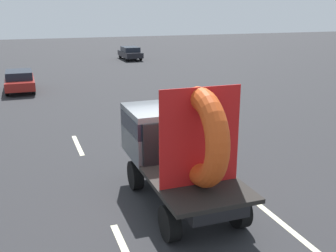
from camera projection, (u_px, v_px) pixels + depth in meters
name	position (u px, v px, depth m)	size (l,w,h in m)	color
ground_plane	(173.00, 197.00, 10.81)	(120.00, 120.00, 0.00)	#28282B
flatbed_truck	(175.00, 142.00, 10.39)	(2.02, 4.50, 3.27)	black
distant_sedan	(20.00, 80.00, 24.22)	(1.65, 3.86, 1.26)	black
lane_dash_left_far	(78.00, 145.00, 14.89)	(2.34, 0.16, 0.01)	beige
lane_dash_right_near	(285.00, 226.00, 9.38)	(2.85, 0.16, 0.01)	beige
lane_dash_right_far	(173.00, 135.00, 16.08)	(2.07, 0.16, 0.01)	beige
oncoming_car	(130.00, 53.00, 38.97)	(1.61, 3.76, 1.23)	black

